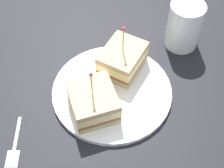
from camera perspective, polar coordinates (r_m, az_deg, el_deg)
ground_plane at (r=67.53cm, az=0.00°, el=-2.06°), size 113.12×113.12×2.00cm
plate at (r=66.31cm, az=0.00°, el=-1.31°), size 24.10×24.10×1.01cm
sandwich_half_front at (r=61.17cm, az=-3.32°, el=-3.12°), size 12.16×12.04×11.16cm
sandwich_half_back at (r=67.48cm, az=2.02°, el=4.29°), size 10.35×8.79×11.51cm
drink_glass at (r=74.23cm, az=12.35°, el=9.57°), size 7.45×7.45×10.77cm
fork at (r=62.39cm, az=-16.77°, el=-11.33°), size 11.62×5.33×0.35cm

